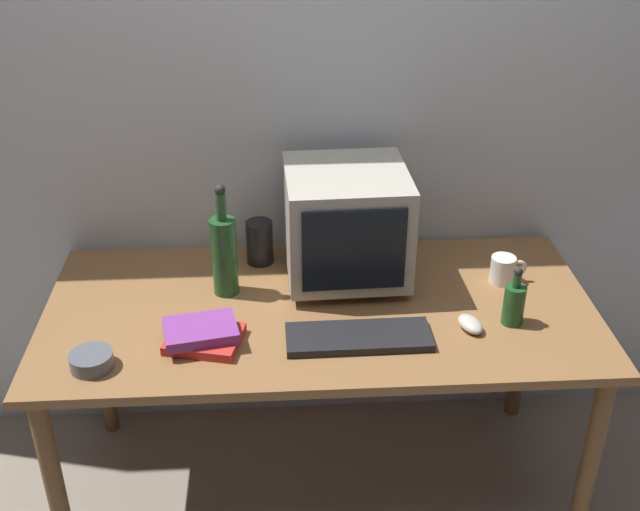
% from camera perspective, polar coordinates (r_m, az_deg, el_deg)
% --- Properties ---
extents(ground_plane, '(6.00, 6.00, 0.00)m').
position_cam_1_polar(ground_plane, '(2.93, 0.00, -16.17)').
color(ground_plane, gray).
extents(back_wall, '(4.00, 0.08, 2.50)m').
position_cam_1_polar(back_wall, '(2.65, -0.63, 10.91)').
color(back_wall, silver).
rests_on(back_wall, ground).
extents(desk, '(1.70, 0.81, 0.76)m').
position_cam_1_polar(desk, '(2.49, 0.00, -5.28)').
color(desk, olive).
rests_on(desk, ground).
extents(crt_monitor, '(0.39, 0.40, 0.37)m').
position_cam_1_polar(crt_monitor, '(2.51, 1.91, 2.32)').
color(crt_monitor, '#B2AD9E').
rests_on(crt_monitor, desk).
extents(keyboard, '(0.42, 0.15, 0.02)m').
position_cam_1_polar(keyboard, '(2.29, 2.81, -5.92)').
color(keyboard, black).
rests_on(keyboard, desk).
extents(computer_mouse, '(0.09, 0.11, 0.04)m').
position_cam_1_polar(computer_mouse, '(2.37, 10.82, -4.89)').
color(computer_mouse, beige).
rests_on(computer_mouse, desk).
extents(bottle_tall, '(0.08, 0.08, 0.37)m').
position_cam_1_polar(bottle_tall, '(2.46, -6.95, 0.18)').
color(bottle_tall, '#1E4C23').
rests_on(bottle_tall, desk).
extents(bottle_short, '(0.06, 0.06, 0.19)m').
position_cam_1_polar(bottle_short, '(2.40, 13.86, -3.33)').
color(bottle_short, '#1E4C23').
rests_on(bottle_short, desk).
extents(book_stack, '(0.24, 0.21, 0.06)m').
position_cam_1_polar(book_stack, '(2.29, -8.50, -5.69)').
color(book_stack, red).
rests_on(book_stack, desk).
extents(mug, '(0.12, 0.08, 0.09)m').
position_cam_1_polar(mug, '(2.62, 13.13, -0.99)').
color(mug, white).
rests_on(mug, desk).
extents(cd_spindle, '(0.12, 0.12, 0.04)m').
position_cam_1_polar(cd_spindle, '(2.27, -16.20, -7.31)').
color(cd_spindle, '#595B66').
rests_on(cd_spindle, desk).
extents(metal_canister, '(0.09, 0.09, 0.15)m').
position_cam_1_polar(metal_canister, '(2.65, -4.39, 0.97)').
color(metal_canister, black).
rests_on(metal_canister, desk).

